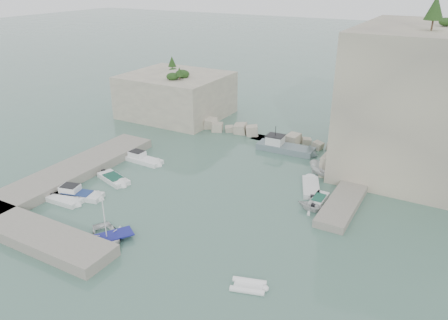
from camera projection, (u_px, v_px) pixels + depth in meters
The scene contains 20 objects.
ground at pixel (196, 206), 45.86m from camera, with size 400.00×400.00×0.00m, color slate.
cliff_terrace at pixel (363, 160), 53.88m from camera, with size 8.00×10.00×2.50m, color beige.
outcrop_west at pixel (176, 95), 73.46m from camera, with size 16.00×14.00×7.00m, color beige.
quay_west at pixel (73, 171), 52.51m from camera, with size 5.00×24.00×1.10m, color #9E9689.
quay_south at pixel (31, 233), 40.17m from camera, with size 18.00×4.00×1.10m, color #9E9689.
ledge_east at pixel (350, 193), 47.60m from camera, with size 3.00×16.00×0.80m, color #9E9689.
breakwater at pixel (272, 135), 63.61m from camera, with size 28.00×3.00×1.40m, color beige.
motorboat_e at pixel (65, 202), 46.57m from camera, with size 4.20×1.72×0.70m, color white, non-canonical shape.
motorboat_a at pixel (143, 162), 56.50m from camera, with size 6.20×1.84×1.40m, color white, non-canonical shape.
motorboat_c at pixel (114, 181), 51.34m from camera, with size 5.03×1.83×0.70m, color white, non-canonical shape.
motorboat_d at pixel (78, 197), 47.68m from camera, with size 6.24×1.86×1.40m, color white, non-canonical shape.
rowboat at pixel (107, 241), 39.83m from camera, with size 3.71×5.19×1.07m, color white.
inflatable_dinghy at pixel (248, 288), 34.01m from camera, with size 2.96×1.44×0.44m, color white, non-canonical shape.
tender_east_a at pixel (311, 210), 45.03m from camera, with size 2.46×2.85×1.50m, color silver.
tender_east_b at pixel (318, 202), 46.58m from camera, with size 3.82×1.30×0.70m, color white, non-canonical shape.
tender_east_c at pixel (311, 189), 49.34m from camera, with size 5.58×1.80×0.70m, color silver, non-canonical shape.
tender_east_d at pixel (328, 178), 51.96m from camera, with size 1.95×5.20×2.01m, color white.
work_boat at pixel (285, 151), 59.75m from camera, with size 8.57×2.53×2.20m, color slate, non-canonical shape.
rowboat_mast at pixel (104, 216), 38.78m from camera, with size 0.10×0.10×4.20m, color white.
vegetation at pixel (437, 16), 50.18m from camera, with size 53.48×13.88×13.40m.
Camera 1 is at (22.31, -33.51, 22.69)m, focal length 35.00 mm.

